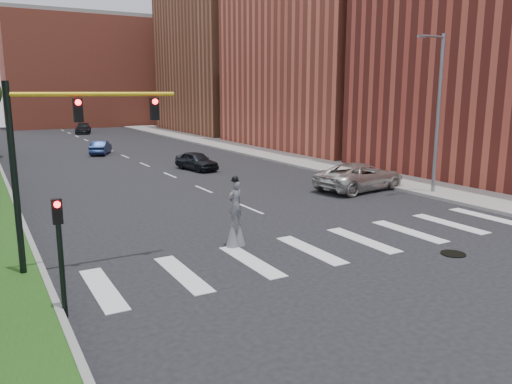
# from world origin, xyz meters

# --- Properties ---
(ground_plane) EXTENTS (160.00, 160.00, 0.00)m
(ground_plane) POSITION_xyz_m (0.00, 0.00, 0.00)
(ground_plane) COLOR black
(ground_plane) RESTS_ON ground
(median_curb) EXTENTS (0.20, 60.00, 0.28)m
(median_curb) POSITION_xyz_m (-10.45, 20.00, 0.14)
(median_curb) COLOR gray
(median_curb) RESTS_ON ground
(sidewalk_right) EXTENTS (5.00, 90.00, 0.18)m
(sidewalk_right) POSITION_xyz_m (12.50, 25.00, 0.09)
(sidewalk_right) COLOR gray
(sidewalk_right) RESTS_ON ground
(manhole) EXTENTS (0.90, 0.90, 0.04)m
(manhole) POSITION_xyz_m (3.00, -2.00, 0.02)
(manhole) COLOR black
(manhole) RESTS_ON ground
(building_mid) EXTENTS (16.00, 22.00, 24.00)m
(building_mid) POSITION_xyz_m (22.00, 30.00, 12.00)
(building_mid) COLOR #C5563D
(building_mid) RESTS_ON ground
(building_far) EXTENTS (16.00, 22.00, 20.00)m
(building_far) POSITION_xyz_m (22.00, 54.00, 10.00)
(building_far) COLOR brown
(building_far) RESTS_ON ground
(building_backdrop) EXTENTS (26.00, 14.00, 18.00)m
(building_backdrop) POSITION_xyz_m (6.00, 78.00, 9.00)
(building_backdrop) COLOR #C5563D
(building_backdrop) RESTS_ON ground
(streetlight) EXTENTS (2.05, 0.20, 9.00)m
(streetlight) POSITION_xyz_m (10.90, 6.00, 4.90)
(streetlight) COLOR slate
(streetlight) RESTS_ON ground
(traffic_signal) EXTENTS (5.30, 0.23, 6.20)m
(traffic_signal) POSITION_xyz_m (-9.78, 3.00, 4.15)
(traffic_signal) COLOR black
(traffic_signal) RESTS_ON ground
(secondary_signal) EXTENTS (0.25, 0.21, 3.23)m
(secondary_signal) POSITION_xyz_m (-10.30, -0.50, 1.95)
(secondary_signal) COLOR black
(secondary_signal) RESTS_ON ground
(stilt_performer) EXTENTS (0.83, 0.60, 2.77)m
(stilt_performer) POSITION_xyz_m (-3.52, 2.85, 1.08)
(stilt_performer) COLOR black
(stilt_performer) RESTS_ON ground
(suv_crossing) EXTENTS (6.28, 3.55, 1.66)m
(suv_crossing) POSITION_xyz_m (8.22, 9.16, 0.83)
(suv_crossing) COLOR beige
(suv_crossing) RESTS_ON ground
(car_near) EXTENTS (2.41, 4.34, 1.40)m
(car_near) POSITION_xyz_m (2.60, 21.27, 0.70)
(car_near) COLOR black
(car_near) RESTS_ON ground
(car_mid) EXTENTS (2.85, 4.20, 1.31)m
(car_mid) POSITION_xyz_m (-1.59, 34.63, 0.65)
(car_mid) COLOR #15234A
(car_mid) RESTS_ON ground
(car_far) EXTENTS (3.10, 5.20, 1.41)m
(car_far) POSITION_xyz_m (1.62, 60.21, 0.71)
(car_far) COLOR black
(car_far) RESTS_ON ground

